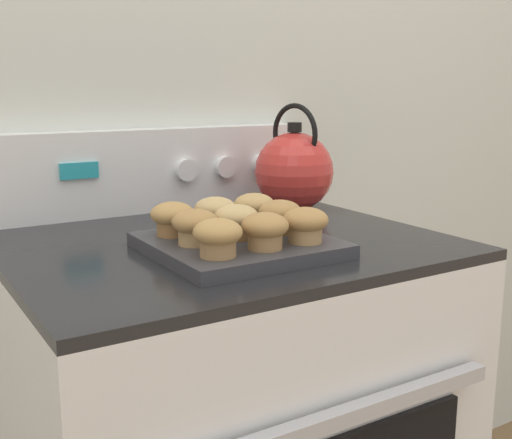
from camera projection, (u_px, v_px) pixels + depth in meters
The scene contains 13 objects.
wall_back at pixel (138, 76), 1.37m from camera, with size 8.00×0.05×2.40m.
control_panel at pixel (152, 170), 1.37m from camera, with size 0.72×0.07×0.17m.
muffin_pan at pixel (238, 245), 1.04m from camera, with size 0.28×0.28×0.02m.
muffin_r0_c0 at pixel (218, 236), 0.92m from camera, with size 0.07×0.07×0.06m.
muffin_r0_c1 at pixel (265, 229), 0.97m from camera, with size 0.07×0.07×0.06m.
muffin_r0_c2 at pixel (305, 224), 1.01m from camera, with size 0.07×0.07×0.06m.
muffin_r1_c0 at pixel (195, 226), 0.99m from camera, with size 0.07×0.07×0.06m.
muffin_r1_c1 at pixel (236, 220), 1.03m from camera, with size 0.07×0.07×0.06m.
muffin_r1_c2 at pixel (280, 215), 1.07m from camera, with size 0.07×0.07×0.06m.
muffin_r2_c0 at pixel (173, 217), 1.05m from camera, with size 0.07×0.07×0.06m.
muffin_r2_c1 at pixel (215, 212), 1.10m from camera, with size 0.07×0.07×0.06m.
muffin_r2_c2 at pixel (254, 208), 1.14m from camera, with size 0.07×0.07×0.06m.
tea_kettle at pixel (294, 170), 1.37m from camera, with size 0.17×0.20×0.23m.
Camera 1 is at (-0.52, -0.63, 1.18)m, focal length 45.00 mm.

